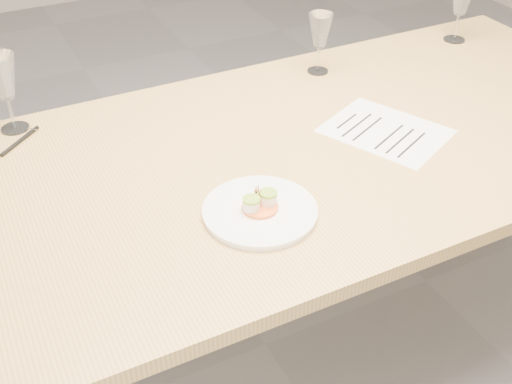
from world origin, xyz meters
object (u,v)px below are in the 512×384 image
dining_table (268,176)px  dinner_plate (260,210)px  recipe_sheet (386,131)px  wine_glass_1 (2,79)px  ballpoint_pen (20,141)px  wine_glass_2 (320,32)px

dining_table → dinner_plate: 0.26m
recipe_sheet → wine_glass_1: wine_glass_1 is taller
dining_table → ballpoint_pen: size_ratio=19.88×
recipe_sheet → wine_glass_2: (0.03, 0.41, 0.13)m
wine_glass_1 → recipe_sheet: bearing=-27.5°
wine_glass_1 → wine_glass_2: bearing=-4.2°
dining_table → wine_glass_2: bearing=44.4°
ballpoint_pen → dinner_plate: bearing=-94.8°
dinner_plate → recipe_sheet: dinner_plate is taller
dinner_plate → wine_glass_1: (-0.43, 0.65, 0.14)m
recipe_sheet → ballpoint_pen: size_ratio=3.24×
dinner_plate → recipe_sheet: (0.48, 0.17, -0.01)m
dining_table → dinner_plate: dinner_plate is taller
wine_glass_1 → dining_table: bearing=-37.4°
dinner_plate → wine_glass_2: size_ratio=1.38×
dinner_plate → dining_table: bearing=58.2°
dining_table → wine_glass_1: wine_glass_1 is taller
dining_table → recipe_sheet: bearing=-7.0°
ballpoint_pen → recipe_sheet: bearing=-65.7°
recipe_sheet → ballpoint_pen: ballpoint_pen is taller
dinner_plate → ballpoint_pen: dinner_plate is taller
recipe_sheet → wine_glass_1: bearing=127.4°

